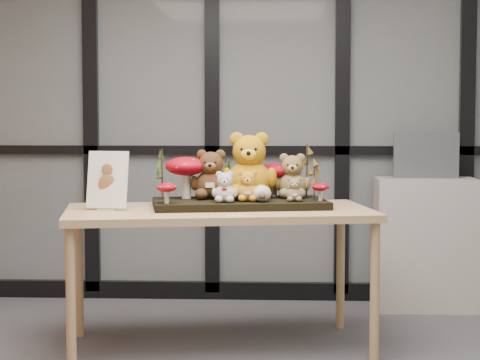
# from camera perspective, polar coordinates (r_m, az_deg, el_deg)

# --- Properties ---
(room_shell) EXTENTS (5.00, 5.00, 5.00)m
(room_shell) POSITION_cam_1_polar(r_m,az_deg,el_deg) (3.57, 2.23, 10.44)
(room_shell) COLOR #B3B1A9
(room_shell) RESTS_ON floor
(glass_partition) EXTENTS (4.90, 0.06, 2.78)m
(glass_partition) POSITION_cam_1_polar(r_m,az_deg,el_deg) (6.03, 2.45, 5.46)
(glass_partition) COLOR #2D383F
(glass_partition) RESTS_ON floor
(display_table) EXTENTS (1.79, 1.11, 0.78)m
(display_table) POSITION_cam_1_polar(r_m,az_deg,el_deg) (4.78, -1.42, -2.68)
(display_table) COLOR tan
(display_table) RESTS_ON floor
(diorama_tray) EXTENTS (1.03, 0.64, 0.04)m
(diorama_tray) POSITION_cam_1_polar(r_m,az_deg,el_deg) (4.85, -0.03, -1.56)
(diorama_tray) COLOR black
(diorama_tray) RESTS_ON display_table
(bear_pooh_yellow) EXTENTS (0.36, 0.34, 0.41)m
(bear_pooh_yellow) POSITION_cam_1_polar(r_m,az_deg,el_deg) (4.91, 0.61, 1.19)
(bear_pooh_yellow) COLOR #C4860D
(bear_pooh_yellow) RESTS_ON diorama_tray
(bear_brown_medium) EXTENTS (0.27, 0.25, 0.31)m
(bear_brown_medium) POSITION_cam_1_polar(r_m,az_deg,el_deg) (4.90, -1.91, 0.54)
(bear_brown_medium) COLOR #492C15
(bear_brown_medium) RESTS_ON diorama_tray
(bear_tan_back) EXTENTS (0.24, 0.23, 0.28)m
(bear_tan_back) POSITION_cam_1_polar(r_m,az_deg,el_deg) (4.97, 3.45, 0.44)
(bear_tan_back) COLOR olive
(bear_tan_back) RESTS_ON diorama_tray
(bear_small_yellow) EXTENTS (0.17, 0.16, 0.19)m
(bear_small_yellow) POSITION_cam_1_polar(r_m,az_deg,el_deg) (4.76, 0.53, -0.26)
(bear_small_yellow) COLOR orange
(bear_small_yellow) RESTS_ON diorama_tray
(bear_white_bow) EXTENTS (0.16, 0.15, 0.19)m
(bear_white_bow) POSITION_cam_1_polar(r_m,az_deg,el_deg) (4.71, -1.00, -0.34)
(bear_white_bow) COLOR silver
(bear_white_bow) RESTS_ON diorama_tray
(bear_beige_small) EXTENTS (0.13, 0.12, 0.15)m
(bear_beige_small) POSITION_cam_1_polar(r_m,az_deg,el_deg) (4.77, 3.60, -0.52)
(bear_beige_small) COLOR olive
(bear_beige_small) RESTS_ON diorama_tray
(plush_cream_hedgehog) EXTENTS (0.09, 0.08, 0.10)m
(plush_cream_hedgehog) POSITION_cam_1_polar(r_m,az_deg,el_deg) (4.73, 1.46, -0.84)
(plush_cream_hedgehog) COLOR beige
(plush_cream_hedgehog) RESTS_ON diorama_tray
(mushroom_back_left) EXTENTS (0.24, 0.24, 0.26)m
(mushroom_back_left) POSITION_cam_1_polar(r_m,az_deg,el_deg) (4.92, -3.55, 0.30)
(mushroom_back_left) COLOR maroon
(mushroom_back_left) RESTS_ON diorama_tray
(mushroom_back_right) EXTENTS (0.19, 0.19, 0.22)m
(mushroom_back_right) POSITION_cam_1_polar(r_m,az_deg,el_deg) (5.02, 2.21, 0.12)
(mushroom_back_right) COLOR maroon
(mushroom_back_right) RESTS_ON diorama_tray
(mushroom_front_left) EXTENTS (0.11, 0.11, 0.12)m
(mushroom_front_left) POSITION_cam_1_polar(r_m,az_deg,el_deg) (4.67, -4.84, -0.79)
(mushroom_front_left) COLOR maroon
(mushroom_front_left) RESTS_ON diorama_tray
(mushroom_front_right) EXTENTS (0.10, 0.10, 0.11)m
(mushroom_front_right) POSITION_cam_1_polar(r_m,az_deg,el_deg) (4.81, 5.31, -0.72)
(mushroom_front_right) COLOR maroon
(mushroom_front_right) RESTS_ON diorama_tray
(sprig_green_far_left) EXTENTS (0.05, 0.05, 0.28)m
(sprig_green_far_left) POSITION_cam_1_polar(r_m,az_deg,el_deg) (4.92, -5.14, 0.41)
(sprig_green_far_left) COLOR #1A330B
(sprig_green_far_left) RESTS_ON diorama_tray
(sprig_green_mid_left) EXTENTS (0.05, 0.05, 0.21)m
(sprig_green_mid_left) POSITION_cam_1_polar(r_m,az_deg,el_deg) (4.98, -3.41, 0.06)
(sprig_green_mid_left) COLOR #1A330B
(sprig_green_mid_left) RESTS_ON diorama_tray
(sprig_dry_far_right) EXTENTS (0.05, 0.05, 0.31)m
(sprig_dry_far_right) POSITION_cam_1_polar(r_m,az_deg,el_deg) (5.00, 4.41, 0.61)
(sprig_dry_far_right) COLOR brown
(sprig_dry_far_right) RESTS_ON diorama_tray
(sprig_dry_mid_right) EXTENTS (0.05, 0.05, 0.23)m
(sprig_dry_mid_right) POSITION_cam_1_polar(r_m,az_deg,el_deg) (4.89, 4.90, 0.09)
(sprig_dry_mid_right) COLOR brown
(sprig_dry_mid_right) RESTS_ON diorama_tray
(sprig_green_centre) EXTENTS (0.05, 0.05, 0.22)m
(sprig_green_centre) POSITION_cam_1_polar(r_m,az_deg,el_deg) (5.01, -0.94, 0.15)
(sprig_green_centre) COLOR #1A330B
(sprig_green_centre) RESTS_ON diorama_tray
(sign_holder) EXTENTS (0.23, 0.10, 0.32)m
(sign_holder) POSITION_cam_1_polar(r_m,az_deg,el_deg) (4.75, -8.69, -0.15)
(sign_holder) COLOR silver
(sign_holder) RESTS_ON display_table
(label_card) EXTENTS (0.09, 0.03, 0.00)m
(label_card) POSITION_cam_1_polar(r_m,az_deg,el_deg) (4.45, -0.30, -2.34)
(label_card) COLOR white
(label_card) RESTS_ON display_table
(cabinet) EXTENTS (0.66, 0.38, 0.87)m
(cabinet) POSITION_cam_1_polar(r_m,az_deg,el_deg) (5.93, 12.05, -4.10)
(cabinet) COLOR #A89F96
(cabinet) RESTS_ON floor
(monitor) EXTENTS (0.43, 0.04, 0.30)m
(monitor) POSITION_cam_1_polar(r_m,az_deg,el_deg) (5.90, 12.11, 1.59)
(monitor) COLOR #4D5055
(monitor) RESTS_ON cabinet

